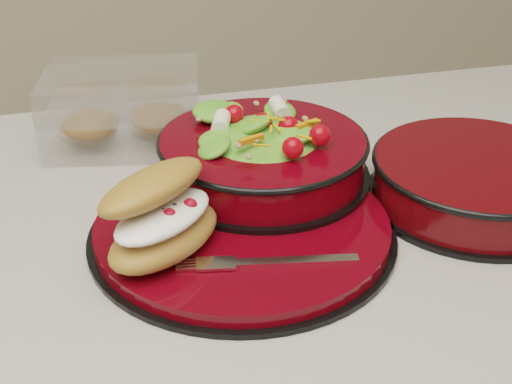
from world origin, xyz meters
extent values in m
cube|color=#B3AEA4|center=(0.00, 0.00, 0.88)|extent=(1.24, 0.74, 0.04)
cylinder|color=black|center=(-0.02, -0.02, 0.90)|extent=(0.32, 0.32, 0.01)
cylinder|color=#510208|center=(-0.02, -0.02, 0.91)|extent=(0.31, 0.31, 0.01)
torus|color=black|center=(-0.01, -0.03, 0.92)|extent=(0.17, 0.17, 0.01)
cylinder|color=black|center=(0.02, 0.06, 0.92)|extent=(0.25, 0.25, 0.01)
cylinder|color=#510208|center=(0.02, 0.06, 0.95)|extent=(0.23, 0.23, 0.04)
torus|color=black|center=(0.02, 0.06, 0.97)|extent=(0.24, 0.24, 0.01)
ellipsoid|color=#448124|center=(0.02, 0.06, 0.97)|extent=(0.20, 0.20, 0.08)
sphere|color=red|center=(0.07, 0.06, 1.01)|extent=(0.02, 0.02, 0.02)
sphere|color=red|center=(0.03, 0.11, 1.01)|extent=(0.02, 0.02, 0.02)
sphere|color=red|center=(-0.02, 0.09, 1.01)|extent=(0.02, 0.02, 0.02)
sphere|color=red|center=(-0.02, 0.03, 1.01)|extent=(0.02, 0.02, 0.02)
sphere|color=red|center=(0.03, 0.02, 1.01)|extent=(0.02, 0.02, 0.02)
cylinder|color=silver|center=(0.05, 0.11, 1.01)|extent=(0.04, 0.04, 0.02)
cylinder|color=silver|center=(-0.02, 0.08, 1.01)|extent=(0.04, 0.04, 0.02)
cube|color=orange|center=(0.00, 0.03, 1.01)|extent=(0.03, 0.03, 0.01)
cube|color=orange|center=(0.07, 0.05, 1.01)|extent=(0.03, 0.02, 0.01)
ellipsoid|color=#A17231|center=(-0.11, -0.06, 0.94)|extent=(0.15, 0.14, 0.04)
ellipsoid|color=white|center=(-0.11, -0.06, 0.96)|extent=(0.13, 0.12, 0.02)
ellipsoid|color=#A17231|center=(-0.11, -0.04, 0.98)|extent=(0.14, 0.13, 0.03)
sphere|color=red|center=(-0.13, -0.06, 0.97)|extent=(0.01, 0.01, 0.01)
sphere|color=red|center=(-0.11, -0.07, 0.97)|extent=(0.01, 0.01, 0.01)
sphere|color=red|center=(-0.08, -0.06, 0.97)|extent=(0.01, 0.01, 0.01)
sphere|color=red|center=(-0.12, -0.05, 0.97)|extent=(0.01, 0.01, 0.01)
sphere|color=#191947|center=(-0.12, -0.05, 0.97)|extent=(0.01, 0.01, 0.01)
sphere|color=#191947|center=(-0.10, -0.06, 0.97)|extent=(0.01, 0.01, 0.01)
sphere|color=#191947|center=(-0.11, -0.06, 0.97)|extent=(0.01, 0.01, 0.01)
cube|color=silver|center=(0.01, -0.11, 0.92)|extent=(0.12, 0.03, 0.00)
cube|color=silver|center=(-0.07, -0.09, 0.92)|extent=(0.04, 0.03, 0.00)
cube|color=white|center=(-0.12, 0.24, 0.93)|extent=(0.22, 0.18, 0.05)
cube|color=white|center=(-0.12, 0.24, 0.97)|extent=(0.22, 0.18, 0.04)
ellipsoid|color=#A17231|center=(-0.16, 0.24, 0.93)|extent=(0.07, 0.06, 0.04)
ellipsoid|color=#A17231|center=(-0.07, 0.24, 0.93)|extent=(0.07, 0.06, 0.04)
cylinder|color=black|center=(0.24, -0.02, 0.90)|extent=(0.24, 0.24, 0.01)
cylinder|color=#460407|center=(0.24, -0.02, 0.93)|extent=(0.23, 0.23, 0.05)
torus|color=black|center=(0.24, -0.02, 0.95)|extent=(0.24, 0.24, 0.01)
camera|label=1|loc=(-0.17, -0.63, 1.31)|focal=50.00mm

